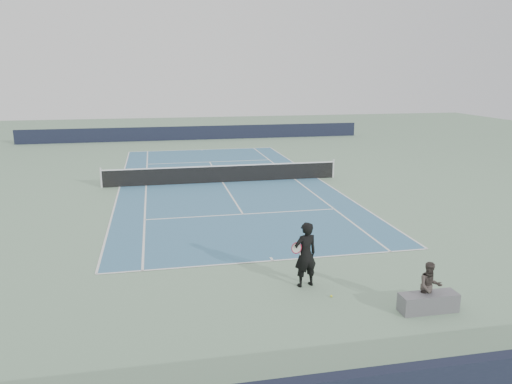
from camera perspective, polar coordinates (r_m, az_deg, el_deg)
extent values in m
plane|color=gray|center=(27.48, -3.84, 1.09)|extent=(80.00, 80.00, 0.00)
cube|color=teal|center=(27.48, -3.84, 1.10)|extent=(10.97, 23.77, 0.01)
cylinder|color=silver|center=(27.29, -17.30, 1.55)|extent=(0.10, 0.10, 1.07)
cylinder|color=silver|center=(28.91, 8.82, 2.67)|extent=(0.10, 0.10, 1.07)
cube|color=black|center=(27.39, -3.86, 2.03)|extent=(12.80, 0.03, 0.90)
cube|color=white|center=(27.29, -3.87, 3.00)|extent=(12.80, 0.04, 0.06)
cube|color=black|center=(44.94, -6.99, 6.72)|extent=(30.00, 0.25, 1.20)
imported|color=black|center=(14.22, 5.67, -7.11)|extent=(0.81, 0.65, 1.90)
torus|color=#A50D2A|center=(14.02, 4.65, -6.40)|extent=(0.34, 0.18, 0.36)
cylinder|color=white|center=(14.02, 4.65, -6.40)|extent=(0.29, 0.14, 0.32)
cylinder|color=white|center=(14.17, 5.07, -7.30)|extent=(0.08, 0.13, 0.27)
sphere|color=yellow|center=(13.97, 8.60, -11.68)|extent=(0.06, 0.06, 0.06)
cube|color=#5E5D62|center=(13.73, 19.09, -11.83)|extent=(1.56, 0.72, 0.48)
imported|color=#403833|center=(13.55, 19.24, -10.17)|extent=(0.69, 0.59, 1.29)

